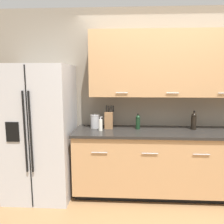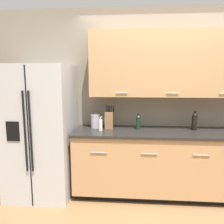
{
  "view_description": "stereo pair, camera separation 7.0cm",
  "coord_description": "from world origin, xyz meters",
  "px_view_note": "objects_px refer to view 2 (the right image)",
  "views": [
    {
      "loc": [
        -0.59,
        -1.97,
        1.63
      ],
      "look_at": [
        -0.75,
        0.94,
        1.16
      ],
      "focal_mm": 35.0,
      "sensor_mm": 36.0,
      "label": 1
    },
    {
      "loc": [
        -0.52,
        -1.97,
        1.63
      ],
      "look_at": [
        -0.75,
        0.94,
        1.16
      ],
      "focal_mm": 35.0,
      "sensor_mm": 36.0,
      "label": 2
    }
  ],
  "objects_px": {
    "soap_dispenser": "(101,125)",
    "wine_bottle": "(195,121)",
    "knife_block": "(109,119)",
    "refrigerator": "(41,131)",
    "oil_bottle": "(138,122)",
    "steel_canister": "(95,121)"
  },
  "relations": [
    {
      "from": "knife_block",
      "to": "refrigerator",
      "type": "bearing_deg",
      "value": -169.99
    },
    {
      "from": "knife_block",
      "to": "wine_bottle",
      "type": "distance_m",
      "value": 1.17
    },
    {
      "from": "refrigerator",
      "to": "knife_block",
      "type": "bearing_deg",
      "value": 10.01
    },
    {
      "from": "knife_block",
      "to": "oil_bottle",
      "type": "distance_m",
      "value": 0.41
    },
    {
      "from": "wine_bottle",
      "to": "steel_canister",
      "type": "bearing_deg",
      "value": 179.0
    },
    {
      "from": "knife_block",
      "to": "soap_dispenser",
      "type": "xyz_separation_m",
      "value": [
        -0.1,
        -0.14,
        -0.05
      ]
    },
    {
      "from": "soap_dispenser",
      "to": "wine_bottle",
      "type": "bearing_deg",
      "value": 6.13
    },
    {
      "from": "refrigerator",
      "to": "knife_block",
      "type": "xyz_separation_m",
      "value": [
        0.92,
        0.16,
        0.15
      ]
    },
    {
      "from": "wine_bottle",
      "to": "steel_canister",
      "type": "relative_size",
      "value": 1.27
    },
    {
      "from": "soap_dispenser",
      "to": "refrigerator",
      "type": "bearing_deg",
      "value": -178.45
    },
    {
      "from": "refrigerator",
      "to": "soap_dispenser",
      "type": "bearing_deg",
      "value": 1.55
    },
    {
      "from": "soap_dispenser",
      "to": "steel_canister",
      "type": "distance_m",
      "value": 0.19
    },
    {
      "from": "soap_dispenser",
      "to": "steel_canister",
      "type": "height_order",
      "value": "steel_canister"
    },
    {
      "from": "knife_block",
      "to": "wine_bottle",
      "type": "relative_size",
      "value": 1.26
    },
    {
      "from": "oil_bottle",
      "to": "steel_canister",
      "type": "height_order",
      "value": "oil_bottle"
    },
    {
      "from": "wine_bottle",
      "to": "refrigerator",
      "type": "bearing_deg",
      "value": -175.66
    },
    {
      "from": "oil_bottle",
      "to": "soap_dispenser",
      "type": "bearing_deg",
      "value": -166.36
    },
    {
      "from": "steel_canister",
      "to": "refrigerator",
      "type": "bearing_deg",
      "value": -165.8
    },
    {
      "from": "refrigerator",
      "to": "oil_bottle",
      "type": "relative_size",
      "value": 8.17
    },
    {
      "from": "refrigerator",
      "to": "steel_canister",
      "type": "xyz_separation_m",
      "value": [
        0.73,
        0.18,
        0.11
      ]
    },
    {
      "from": "wine_bottle",
      "to": "oil_bottle",
      "type": "relative_size",
      "value": 1.19
    },
    {
      "from": "knife_block",
      "to": "soap_dispenser",
      "type": "distance_m",
      "value": 0.18
    }
  ]
}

